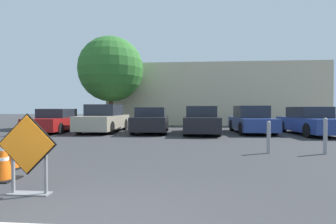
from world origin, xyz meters
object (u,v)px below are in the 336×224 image
object	(u,v)px
parked_car_sixth	(309,122)
bollard_second	(325,135)
traffic_cone_fourth	(28,144)
traffic_cone_third	(22,146)
bollard_nearest	(269,136)
traffic_cone_nearest	(3,159)
parked_car_second	(104,119)
road_closed_sign	(28,152)
parked_car_fifth	(251,121)
parked_car_nearest	(57,121)
traffic_cone_second	(12,153)
parked_car_third	(151,121)
parked_car_fourth	(201,121)

from	to	relation	value
parked_car_sixth	bollard_second	world-z (taller)	parked_car_sixth
traffic_cone_fourth	bollard_second	xyz separation A→B (m)	(8.82, 0.72, 0.26)
traffic_cone_third	bollard_second	world-z (taller)	bollard_second
parked_car_sixth	bollard_nearest	bearing A→B (deg)	54.41
traffic_cone_nearest	parked_car_second	distance (m)	10.23
road_closed_sign	parked_car_fifth	world-z (taller)	parked_car_fifth
traffic_cone_third	parked_car_nearest	size ratio (longest dim) A/B	0.16
road_closed_sign	traffic_cone_nearest	xyz separation A→B (m)	(-1.00, 0.78, -0.29)
traffic_cone_third	traffic_cone_fourth	bearing A→B (deg)	114.75
traffic_cone_second	traffic_cone_third	size ratio (longest dim) A/B	0.91
parked_car_third	bollard_second	bearing A→B (deg)	131.51
traffic_cone_third	parked_car_fourth	bearing A→B (deg)	56.93
road_closed_sign	bollard_second	world-z (taller)	road_closed_sign
road_closed_sign	bollard_second	bearing A→B (deg)	33.01
traffic_cone_nearest	bollard_second	size ratio (longest dim) A/B	0.74
parked_car_third	parked_car_fifth	bearing A→B (deg)	-179.34
parked_car_third	parked_car_sixth	bearing A→B (deg)	174.46
traffic_cone_fourth	parked_car_nearest	bearing A→B (deg)	112.11
bollard_nearest	bollard_second	distance (m)	1.64
road_closed_sign	parked_car_nearest	world-z (taller)	parked_car_nearest
traffic_cone_second	parked_car_third	size ratio (longest dim) A/B	0.17
road_closed_sign	parked_car_third	bearing A→B (deg)	88.10
traffic_cone_second	traffic_cone_fourth	bearing A→B (deg)	113.57
traffic_cone_fourth	parked_car_second	world-z (taller)	parked_car_second
parked_car_fifth	parked_car_sixth	xyz separation A→B (m)	(2.78, -0.74, -0.02)
parked_car_fourth	bollard_nearest	bearing A→B (deg)	107.36
traffic_cone_second	bollard_second	bearing A→B (deg)	17.75
traffic_cone_second	parked_car_nearest	bearing A→B (deg)	112.41
parked_car_nearest	parked_car_second	bearing A→B (deg)	178.82
traffic_cone_third	bollard_second	bearing A→B (deg)	10.83
parked_car_fourth	parked_car_fifth	size ratio (longest dim) A/B	1.04
parked_car_fifth	parked_car_nearest	bearing A→B (deg)	-1.03
traffic_cone_nearest	parked_car_second	xyz separation A→B (m)	(-1.43, 10.12, 0.34)
parked_car_nearest	parked_car_fifth	world-z (taller)	parked_car_fifth
traffic_cone_nearest	parked_car_sixth	distance (m)	13.53
parked_car_third	road_closed_sign	bearing A→B (deg)	85.44
parked_car_third	bollard_second	xyz separation A→B (m)	(6.19, -6.37, -0.10)
road_closed_sign	parked_car_nearest	size ratio (longest dim) A/B	0.27
road_closed_sign	traffic_cone_nearest	bearing A→B (deg)	141.99
traffic_cone_fourth	parked_car_nearest	size ratio (longest dim) A/B	0.13
road_closed_sign	parked_car_fourth	xyz separation A→B (m)	(3.14, 10.32, 0.01)
traffic_cone_nearest	road_closed_sign	bearing A→B (deg)	-38.01
bollard_nearest	parked_car_third	bearing A→B (deg)	125.53
traffic_cone_fourth	parked_car_fifth	bearing A→B (deg)	42.18
traffic_cone_fourth	parked_car_third	distance (m)	7.58
traffic_cone_nearest	parked_car_sixth	size ratio (longest dim) A/B	0.17
parked_car_third	traffic_cone_third	bearing A→B (deg)	71.82
road_closed_sign	parked_car_sixth	xyz separation A→B (m)	(8.70, 10.20, -0.01)
traffic_cone_nearest	parked_car_fifth	xyz separation A→B (m)	(6.92, 10.17, 0.30)
traffic_cone_third	parked_car_sixth	xyz separation A→B (m)	(10.56, 7.56, 0.29)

